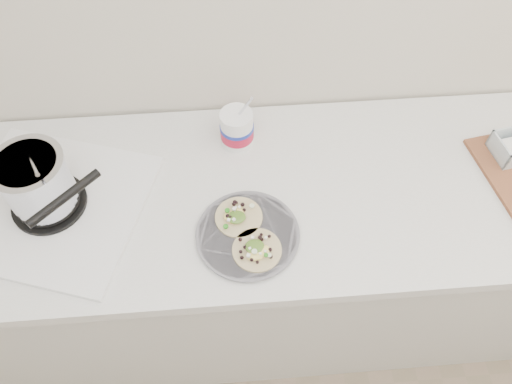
{
  "coord_description": "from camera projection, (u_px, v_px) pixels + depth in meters",
  "views": [
    {
      "loc": [
        -0.2,
        0.61,
        2.06
      ],
      "look_at": [
        -0.14,
        1.37,
        0.96
      ],
      "focal_mm": 35.0,
      "sensor_mm": 36.0,
      "label": 1
    }
  ],
  "objects": [
    {
      "name": "counter",
      "position": [
        293.0,
        256.0,
        1.79
      ],
      "size": [
        2.44,
        0.66,
        0.9
      ],
      "color": "beige",
      "rests_on": "ground"
    },
    {
      "name": "stove",
      "position": [
        42.0,
        191.0,
        1.31
      ],
      "size": [
        0.61,
        0.59,
        0.24
      ],
      "rotation": [
        0.0,
        0.0,
        -0.31
      ],
      "color": "silver",
      "rests_on": "counter"
    },
    {
      "name": "taco_plate",
      "position": [
        248.0,
        233.0,
        1.31
      ],
      "size": [
        0.28,
        0.28,
        0.04
      ],
      "rotation": [
        0.0,
        0.0,
        0.11
      ],
      "color": "slate",
      "rests_on": "counter"
    },
    {
      "name": "tub",
      "position": [
        238.0,
        127.0,
        1.46
      ],
      "size": [
        0.1,
        0.1,
        0.22
      ],
      "rotation": [
        0.0,
        0.0,
        0.29
      ],
      "color": "white",
      "rests_on": "counter"
    }
  ]
}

